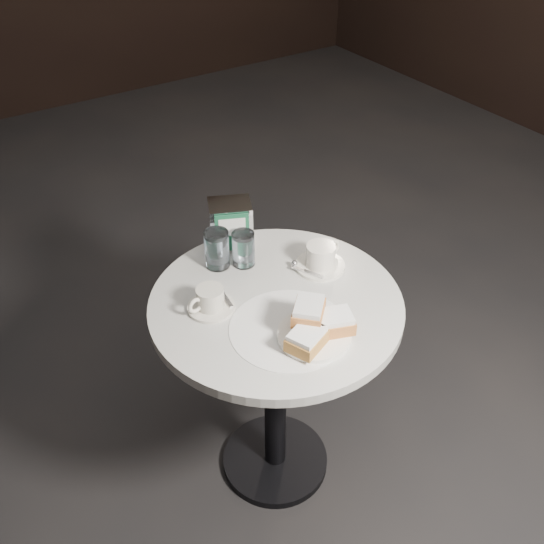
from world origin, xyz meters
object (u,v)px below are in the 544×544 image
Objects in this scene: coffee_cup_right at (321,258)px; water_glass_right at (244,249)px; beignet_plate at (316,328)px; coffee_cup_left at (210,300)px; napkin_dispenser at (231,224)px; water_glass_left at (217,250)px; cafe_table at (276,351)px.

water_glass_right is (-0.18, 0.14, 0.02)m from coffee_cup_right.
beignet_plate is 1.98× the size of water_glass_right.
coffee_cup_left is 0.30m from napkin_dispenser.
water_glass_left is 0.08m from water_glass_right.
water_glass_right reaches higher than cafe_table.
beignet_plate is at bearing -89.01° from cafe_table.
beignet_plate is 1.36× the size of napkin_dispenser.
napkin_dispenser is at bearing 83.95° from cafe_table.
coffee_cup_right reaches higher than cafe_table.
cafe_table is 3.52× the size of beignet_plate.
coffee_cup_right is at bearing 15.77° from cafe_table.
water_glass_left reaches higher than coffee_cup_left.
beignet_plate is at bearing -81.78° from water_glass_left.
coffee_cup_left is at bearing -145.55° from water_glass_right.
cafe_table is at bearing -175.58° from coffee_cup_right.
beignet_plate is at bearing -140.62° from coffee_cup_right.
water_glass_left is (0.11, 0.16, 0.03)m from coffee_cup_left.
beignet_plate is 1.46× the size of coffee_cup_left.
cafe_table is 5.14× the size of coffee_cup_left.
water_glass_right is (0.18, 0.12, 0.02)m from coffee_cup_left.
beignet_plate is at bearing -91.56° from water_glass_right.
coffee_cup_left is (-0.17, 0.07, 0.23)m from cafe_table.
napkin_dispenser is (0.20, 0.23, 0.04)m from coffee_cup_left.
water_glass_right is (0.01, 0.19, 0.25)m from cafe_table.
cafe_table is at bearing -30.57° from coffee_cup_left.
water_glass_left is at bearing 46.56° from coffee_cup_left.
water_glass_left is (-0.06, 0.23, 0.25)m from cafe_table.
coffee_cup_right is 1.49× the size of water_glass_left.
napkin_dispenser is (0.03, 0.30, 0.27)m from cafe_table.
coffee_cup_right is at bearing -10.52° from coffee_cup_left.
coffee_cup_right is 0.29m from napkin_dispenser.
napkin_dispenser reaches higher than beignet_plate.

